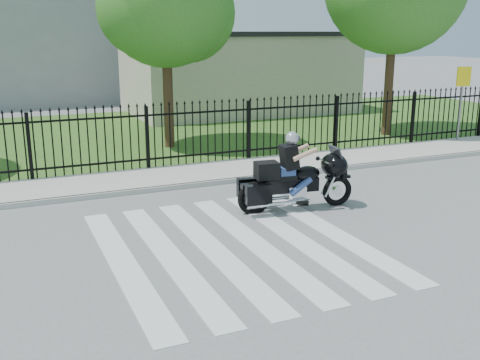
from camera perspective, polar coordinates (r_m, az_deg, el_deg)
name	(u,v)px	position (r m, az deg, el deg)	size (l,w,h in m)	color
ground	(234,246)	(10.13, -0.58, -6.73)	(120.00, 120.00, 0.00)	slate
crosswalk	(234,246)	(10.13, -0.58, -6.69)	(5.00, 5.50, 0.01)	silver
sidewalk	(159,178)	(14.62, -8.27, 0.20)	(40.00, 2.00, 0.12)	#ADAAA3
curb	(170,188)	(13.69, -7.15, -0.77)	(40.00, 0.12, 0.12)	#ADAAA3
grass_strip	(107,135)	(21.32, -13.35, 4.45)	(40.00, 12.00, 0.02)	#29531C
iron_fence	(147,139)	(15.38, -9.39, 4.11)	(26.00, 0.04, 1.80)	black
tree_mid	(165,0)	(18.43, -7.63, 17.69)	(4.20, 4.20, 6.78)	#382316
building_low	(238,74)	(26.95, -0.20, 10.70)	(10.00, 6.00, 3.50)	beige
building_low_roof	(238,34)	(26.88, -0.21, 14.63)	(10.20, 6.20, 0.20)	black
motorcycle_rider	(293,177)	(12.00, 5.45, 0.27)	(2.64, 1.01, 1.75)	black
traffic_sign	(463,88)	(20.42, 21.67, 8.68)	(0.54, 0.11, 2.47)	gray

